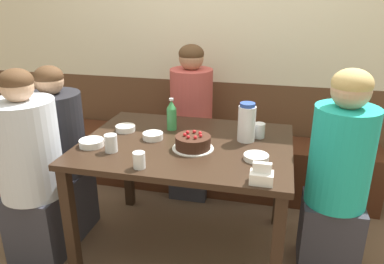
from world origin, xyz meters
name	(u,v)px	position (x,y,z in m)	size (l,w,h in m)	color
ground_plane	(187,246)	(0.00, 0.00, 0.00)	(12.00, 12.00, 0.00)	brown
back_wall	(218,37)	(0.00, 1.05, 1.25)	(4.80, 0.04, 2.50)	brown
bench_seat	(211,163)	(0.00, 0.83, 0.23)	(2.66, 0.38, 0.46)	#472314
dining_table	(186,157)	(0.00, 0.00, 0.66)	(1.24, 0.94, 0.76)	black
birthday_cake	(193,142)	(0.06, -0.08, 0.79)	(0.24, 0.24, 0.10)	white
water_pitcher	(247,123)	(0.34, 0.11, 0.87)	(0.11, 0.11, 0.24)	white
soju_bottle	(172,115)	(-0.15, 0.20, 0.85)	(0.06, 0.06, 0.21)	#388E4C
napkin_holder	(262,176)	(0.47, -0.40, 0.79)	(0.11, 0.08, 0.11)	white
bowl_soup_white	(125,128)	(-0.43, 0.10, 0.77)	(0.13, 0.13, 0.04)	white
bowl_rice_small	(256,157)	(0.43, -0.15, 0.77)	(0.14, 0.14, 0.03)	white
bowl_side_dish	(153,136)	(-0.21, 0.01, 0.77)	(0.12, 0.12, 0.04)	white
bowl_sauce_shallow	(92,143)	(-0.52, -0.18, 0.77)	(0.14, 0.14, 0.04)	white
glass_water_tall	(259,130)	(0.42, 0.18, 0.80)	(0.07, 0.07, 0.09)	silver
glass_tumbler_short	(111,143)	(-0.38, -0.23, 0.80)	(0.07, 0.07, 0.10)	silver
glass_shot_small	(139,160)	(-0.15, -0.38, 0.80)	(0.06, 0.06, 0.09)	silver
person_teal_shirt	(191,126)	(-0.14, 0.73, 0.59)	(0.33, 0.34, 1.23)	#33333D
person_pale_blue_shirt	(338,178)	(0.88, 0.04, 0.61)	(0.34, 0.34, 1.23)	#33333D
person_grey_tee	(59,155)	(-0.88, 0.01, 0.57)	(0.36, 0.36, 1.17)	#33333D
person_dark_striped	(31,171)	(-0.88, -0.28, 0.60)	(0.37, 0.37, 1.21)	#33333D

